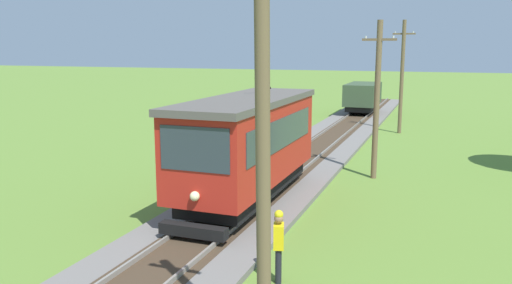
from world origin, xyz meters
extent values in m
cube|color=red|center=(0.00, 21.32, 2.30)|extent=(2.50, 8.00, 2.60)
cube|color=#56514C|center=(0.00, 21.32, 3.71)|extent=(2.60, 8.32, 0.22)
cube|color=black|center=(0.00, 21.32, 0.72)|extent=(2.10, 7.04, 0.44)
cube|color=#2D3842|center=(0.00, 17.31, 2.77)|extent=(2.10, 0.03, 1.25)
cube|color=#2D3842|center=(1.26, 21.32, 2.66)|extent=(0.02, 6.72, 1.04)
sphere|color=#F4EAB2|center=(0.00, 17.26, 1.45)|extent=(0.28, 0.28, 0.28)
cylinder|color=black|center=(0.00, 22.92, 4.52)|extent=(0.05, 1.67, 1.19)
cube|color=black|center=(0.00, 17.12, 0.50)|extent=(2.00, 0.36, 0.32)
cylinder|color=black|center=(0.00, 19.08, 0.72)|extent=(1.54, 0.80, 0.80)
cylinder|color=black|center=(0.00, 23.56, 0.72)|extent=(1.54, 0.80, 0.80)
cube|color=#384C33|center=(0.00, 47.26, 1.78)|extent=(2.40, 5.20, 1.70)
cube|color=black|center=(0.00, 47.26, 0.70)|extent=(2.02, 4.78, 0.38)
cylinder|color=black|center=(0.00, 45.70, 0.70)|extent=(1.54, 0.76, 0.76)
cylinder|color=black|center=(0.00, 48.82, 0.70)|extent=(1.54, 0.76, 0.76)
cylinder|color=brown|center=(3.65, 12.62, 3.73)|extent=(0.24, 0.47, 7.47)
cylinder|color=brown|center=(3.65, 26.78, 3.30)|extent=(0.24, 0.34, 6.61)
cube|color=brown|center=(3.65, 26.78, 5.82)|extent=(1.40, 0.10, 0.10)
cylinder|color=silver|center=(3.10, 26.78, 5.92)|extent=(0.08, 0.08, 0.10)
cylinder|color=silver|center=(4.20, 26.78, 5.92)|extent=(0.08, 0.08, 0.10)
cylinder|color=brown|center=(3.65, 39.08, 3.61)|extent=(0.24, 0.43, 7.22)
cube|color=brown|center=(3.65, 39.08, 6.35)|extent=(1.40, 0.10, 0.10)
cylinder|color=silver|center=(3.10, 39.08, 6.45)|extent=(0.08, 0.08, 0.10)
cylinder|color=silver|center=(4.20, 39.08, 6.45)|extent=(0.08, 0.08, 0.10)
cylinder|color=black|center=(2.85, 16.01, 0.43)|extent=(0.15, 0.15, 0.86)
cylinder|color=black|center=(2.89, 15.85, 0.43)|extent=(0.15, 0.15, 0.86)
cube|color=yellow|center=(2.87, 15.93, 1.15)|extent=(0.34, 0.43, 0.58)
sphere|color=#936B51|center=(2.87, 15.93, 1.58)|extent=(0.22, 0.22, 0.22)
sphere|color=yellow|center=(2.87, 15.93, 1.68)|extent=(0.21, 0.21, 0.21)
camera|label=1|loc=(6.31, 5.15, 5.49)|focal=35.76mm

